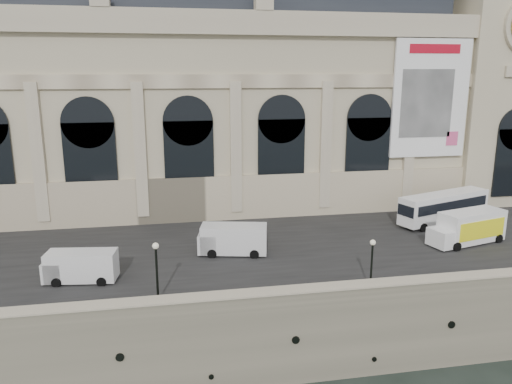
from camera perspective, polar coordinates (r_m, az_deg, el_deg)
quay at (r=68.61m, az=-4.63°, el=-2.50°), size 160.00×70.00×6.00m
street at (r=47.82m, az=-2.07°, el=-5.88°), size 160.00×24.00×0.06m
parapet at (r=35.38m, az=1.18°, el=-12.11°), size 160.00×1.40×1.21m
museum at (r=61.52m, az=-10.18°, el=11.29°), size 69.00×18.70×29.10m
clock_pavilion at (r=71.20m, az=24.94°, el=13.54°), size 13.00×14.72×36.70m
bus_right at (r=57.21m, az=20.67°, el=-1.57°), size 11.45×5.87×3.33m
van_b at (r=41.49m, az=-19.74°, el=-8.02°), size 5.72×2.83×2.44m
van_c at (r=44.78m, az=-3.02°, el=-5.43°), size 6.40×3.51×2.69m
box_truck at (r=51.47m, az=23.07°, el=-3.76°), size 8.15×4.37×3.14m
lamp_left at (r=36.11m, az=-11.26°, el=-9.06°), size 0.45×0.45×4.45m
lamp_right at (r=38.10m, az=13.06°, el=-8.24°), size 0.41×0.41×4.06m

